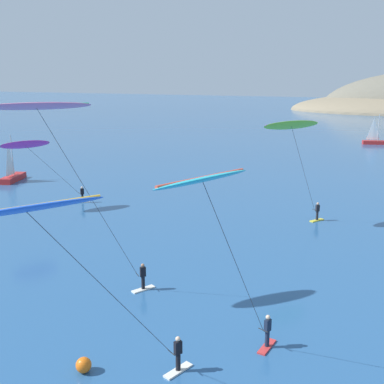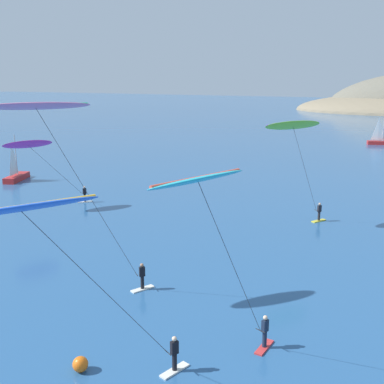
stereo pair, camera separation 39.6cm
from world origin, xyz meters
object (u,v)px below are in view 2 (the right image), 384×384
Objects in this scene: kitesurfer_cyan at (206,197)px; kitesurfer_pink at (46,124)px; sailboat_near at (18,175)px; kitesurfer_magenta at (33,149)px; sailboat_far at (382,141)px; kitesurfer_lime at (295,132)px; kitesurfer_blue at (37,224)px; marker_buoy at (80,364)px.

kitesurfer_pink is (-10.63, 3.15, 2.07)m from kitesurfer_cyan.
sailboat_near is 0.79× the size of kitesurfer_magenta.
sailboat_far is 81.95m from kitesurfer_cyan.
kitesurfer_magenta is (-23.84, -5.60, -2.21)m from kitesurfer_lime.
kitesurfer_lime is at bearing 68.31° from kitesurfer_pink.
kitesurfer_blue is 0.76× the size of kitesurfer_pink.
sailboat_far is at bearing 82.20° from kitesurfer_pink.
kitesurfer_lime is 0.80× the size of kitesurfer_pink.
kitesurfer_magenta is 32.00m from kitesurfer_cyan.
kitesurfer_lime reaches higher than sailboat_near.
kitesurfer_lime reaches higher than kitesurfer_magenta.
kitesurfer_pink is at bearing -97.80° from sailboat_far.
kitesurfer_pink is 12.22m from marker_buoy.
kitesurfer_magenta is at bearing 145.51° from kitesurfer_cyan.
sailboat_near is 8.37× the size of marker_buoy.
kitesurfer_lime is (-2.58, -57.93, 7.52)m from sailboat_far.
kitesurfer_pink is (-6.29, 7.61, 2.52)m from kitesurfer_blue.
kitesurfer_blue reaches higher than sailboat_far.
kitesurfer_lime reaches higher than sailboat_far.
sailboat_far is 83.32m from marker_buoy.
kitesurfer_blue is (-4.45, -86.06, 7.15)m from sailboat_far.
kitesurfer_blue is 1.17× the size of kitesurfer_magenta.
sailboat_near is 0.63× the size of kitesurfer_cyan.
kitesurfer_magenta is at bearing 136.42° from kitesurfer_pink.
sailboat_near is 16.06m from kitesurfer_magenta.
sailboat_far is at bearing 86.26° from marker_buoy.
marker_buoy is at bearing -41.50° from kitesurfer_pink.
kitesurfer_magenta is (11.98, -9.28, 5.31)m from sailboat_near.
kitesurfer_cyan is (4.34, 4.46, 0.45)m from kitesurfer_blue.
marker_buoy is (-5.44, -83.14, -0.29)m from sailboat_far.
kitesurfer_pink is 16.48× the size of marker_buoy.
sailboat_near is 0.63× the size of kitesurfer_lime.
sailboat_near is at bearing 174.13° from kitesurfer_lime.
kitesurfer_blue reaches higher than kitesurfer_magenta.
kitesurfer_cyan is (26.31, -18.07, 2.29)m from kitesurfer_magenta.
kitesurfer_cyan reaches higher than sailboat_far.
sailboat_near is at bearing 138.77° from marker_buoy.
sailboat_far is 0.64× the size of kitesurfer_lime.
kitesurfer_cyan is at bearing -16.51° from kitesurfer_pink.
sailboat_far is 69.01m from kitesurfer_magenta.
kitesurfer_blue reaches higher than marker_buoy.
sailboat_far is 8.45× the size of marker_buoy.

